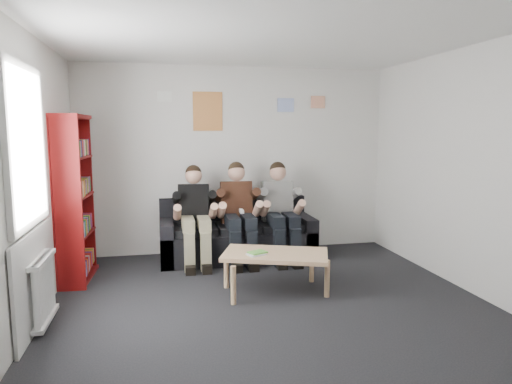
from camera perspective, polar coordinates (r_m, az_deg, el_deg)
The scene contains 14 objects.
room_shell at distance 4.26m, azimuth 2.87°, elevation 1.84°, with size 5.00×5.00×5.00m.
sofa at distance 6.46m, azimuth -2.45°, elevation -5.62°, with size 2.11×0.86×0.82m.
bookshelf at distance 5.80m, azimuth -21.62°, elevation -0.76°, with size 0.30×0.89×1.97m.
coffee_table at distance 5.07m, azimuth 2.44°, elevation -8.16°, with size 1.13×0.62×0.45m.
game_cases at distance 4.96m, azimuth 0.12°, elevation -7.67°, with size 0.21×0.17×0.03m.
person_left at distance 6.12m, azimuth -7.62°, elevation -2.99°, with size 0.41×0.88×1.32m.
person_middle at distance 6.19m, azimuth -2.17°, elevation -2.69°, with size 0.43×0.92×1.35m.
person_right at distance 6.31m, azimuth 3.11°, elevation -2.52°, with size 0.42×0.91×1.35m.
radiator at distance 4.66m, azimuth -24.98°, elevation -10.98°, with size 0.10×0.64×0.60m.
window at distance 4.51m, azimuth -26.39°, elevation -2.75°, with size 0.05×1.30×2.36m.
poster_large at distance 6.63m, azimuth -6.06°, elevation 9.99°, with size 0.42×0.01×0.55m, color gold.
poster_blue at distance 6.85m, azimuth 3.72°, elevation 10.78°, with size 0.25×0.01×0.20m, color #3F6CD7.
poster_pink at distance 7.00m, azimuth 7.75°, elevation 11.07°, with size 0.22×0.01×0.18m, color #DC44AC.
poster_sign at distance 6.60m, azimuth -11.38°, elevation 11.63°, with size 0.20×0.01×0.14m, color white.
Camera 1 is at (-1.08, -4.10, 1.79)m, focal length 32.00 mm.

